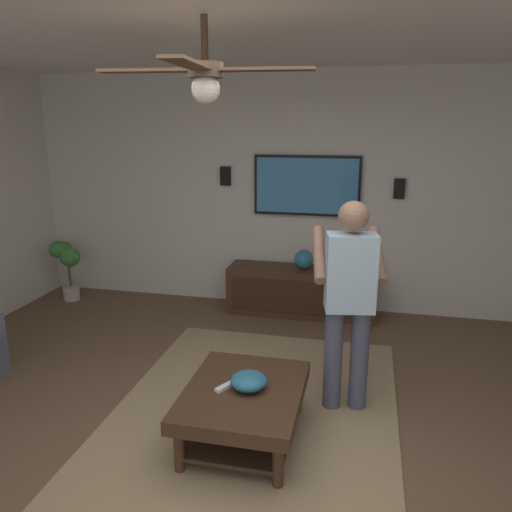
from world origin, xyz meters
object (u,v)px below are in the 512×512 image
(wall_speaker_right, at_px, (226,176))
(ceiling_fan, at_px, (204,76))
(person_standing, at_px, (349,295))
(potted_plant_short, at_px, (66,261))
(wall_speaker_left, at_px, (399,189))
(bowl, at_px, (249,381))
(media_console, at_px, (301,291))
(coffee_table, at_px, (244,402))
(vase_round, at_px, (304,259))
(tv, at_px, (307,186))
(remote_white, at_px, (224,387))

(wall_speaker_right, relative_size, ceiling_fan, 0.18)
(person_standing, height_order, ceiling_fan, ceiling_fan)
(person_standing, relative_size, potted_plant_short, 2.13)
(wall_speaker_left, xyz_separation_m, wall_speaker_right, (0.00, 1.99, 0.09))
(potted_plant_short, height_order, bowl, potted_plant_short)
(media_console, relative_size, bowl, 6.71)
(person_standing, xyz_separation_m, ceiling_fan, (-0.81, 0.82, 1.49))
(coffee_table, relative_size, bowl, 3.95)
(potted_plant_short, xyz_separation_m, vase_round, (0.19, -2.93, 0.15))
(vase_round, bearing_deg, tv, 4.12)
(coffee_table, relative_size, person_standing, 0.61)
(tv, height_order, wall_speaker_left, tv)
(remote_white, bearing_deg, potted_plant_short, 79.79)
(media_console, bearing_deg, ceiling_fan, -4.79)
(tv, relative_size, remote_white, 8.12)
(person_standing, bearing_deg, tv, 5.72)
(coffee_table, bearing_deg, wall_speaker_left, -21.92)
(person_standing, height_order, remote_white, person_standing)
(media_console, distance_m, vase_round, 0.39)
(wall_speaker_left, bearing_deg, person_standing, 168.62)
(person_standing, xyz_separation_m, potted_plant_short, (1.69, 3.51, -0.42))
(wall_speaker_left, bearing_deg, wall_speaker_right, 90.00)
(potted_plant_short, xyz_separation_m, ceiling_fan, (-2.50, -2.69, 1.91))
(vase_round, height_order, wall_speaker_left, wall_speaker_left)
(tv, xyz_separation_m, remote_white, (-2.73, 0.20, -1.06))
(coffee_table, height_order, ceiling_fan, ceiling_fan)
(coffee_table, relative_size, remote_white, 6.67)
(potted_plant_short, distance_m, wall_speaker_right, 2.25)
(coffee_table, xyz_separation_m, ceiling_fan, (-0.22, 0.16, 2.13))
(media_console, xyz_separation_m, wall_speaker_left, (0.25, -1.02, 1.19))
(wall_speaker_left, bearing_deg, coffee_table, 158.08)
(coffee_table, xyz_separation_m, wall_speaker_right, (2.72, 0.90, 1.27))
(potted_plant_short, relative_size, wall_speaker_left, 3.50)
(bowl, bearing_deg, tv, -0.76)
(coffee_table, height_order, tv, tv)
(remote_white, distance_m, wall_speaker_right, 3.08)
(coffee_table, distance_m, media_console, 2.46)
(vase_round, distance_m, ceiling_fan, 3.23)
(remote_white, relative_size, wall_speaker_right, 0.68)
(bowl, distance_m, remote_white, 0.17)
(potted_plant_short, relative_size, ceiling_fan, 0.64)
(ceiling_fan, bearing_deg, tv, -4.40)
(tv, bearing_deg, ceiling_fan, -4.40)
(remote_white, bearing_deg, tv, 26.08)
(media_console, distance_m, wall_speaker_left, 1.59)
(tv, distance_m, ceiling_fan, 3.08)
(coffee_table, distance_m, tv, 2.95)
(coffee_table, relative_size, vase_round, 4.55)
(wall_speaker_left, xyz_separation_m, ceiling_fan, (-2.94, 1.25, 0.95))
(potted_plant_short, height_order, ceiling_fan, ceiling_fan)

